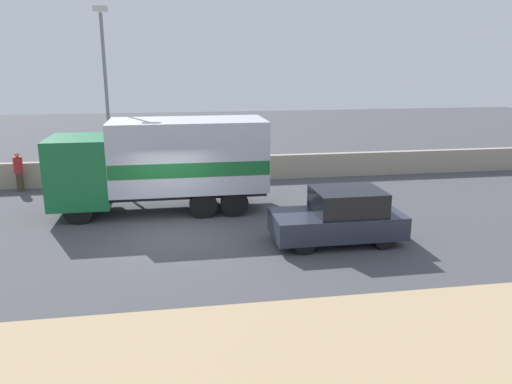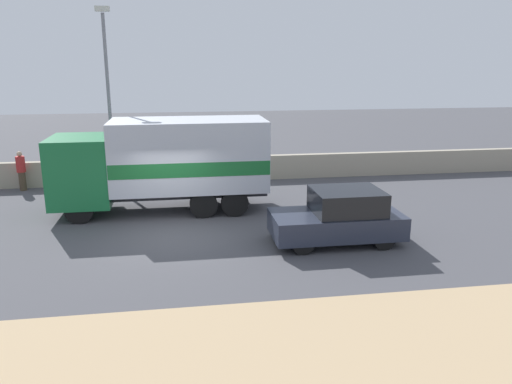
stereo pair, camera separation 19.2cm
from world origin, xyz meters
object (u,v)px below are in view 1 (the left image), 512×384
Objects in this scene: pedestrian at (19,171)px; street_lamp at (106,88)px; box_truck at (166,161)px; car_hatchback at (340,217)px.

street_lamp is at bearing -2.84° from pedestrian.
street_lamp is 4.42× the size of pedestrian.
box_truck is at bearing -57.77° from street_lamp.
street_lamp is 5.05m from box_truck.
street_lamp is at bearing -57.77° from box_truck.
box_truck reaches higher than car_hatchback.
pedestrian is (-3.83, 0.19, -3.42)m from street_lamp.
box_truck is 6.74m from car_hatchback.
street_lamp is 11.49m from car_hatchback.
pedestrian is (-6.20, 3.93, -0.98)m from box_truck.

